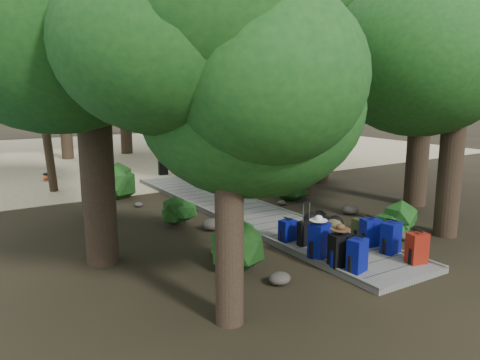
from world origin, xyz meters
TOP-DOWN VIEW (x-y plane):
  - ground at (0.00, 0.00)m, footprint 120.00×120.00m
  - sand_beach at (0.00, 16.00)m, footprint 40.00×22.00m
  - boardwalk at (0.00, 1.00)m, footprint 2.00×12.00m
  - backpack_left_a at (-0.70, -4.17)m, footprint 0.44×0.36m
  - backpack_left_b at (-0.79, -3.79)m, footprint 0.43×0.33m
  - backpack_left_c at (-0.80, -3.18)m, footprint 0.51×0.43m
  - backpack_left_d at (-0.69, -1.96)m, footprint 0.38×0.29m
  - backpack_right_a at (0.65, -4.49)m, footprint 0.44×0.35m
  - backpack_right_b at (0.69, -3.80)m, footprint 0.47×0.37m
  - backpack_right_c at (0.67, -3.24)m, footprint 0.46×0.37m
  - backpack_right_d at (0.78, -2.87)m, footprint 0.40×0.30m
  - duffel_right_khaki at (0.63, -1.95)m, footprint 0.35×0.53m
  - duffel_right_black at (0.64, -1.71)m, footprint 0.66×0.77m
  - suitcase_on_boardwalk at (-0.54, -2.44)m, footprint 0.38×0.25m
  - lone_suitcase_on_sand at (0.45, 8.10)m, footprint 0.41×0.27m
  - hat_brown at (-0.75, -3.74)m, footprint 0.41×0.41m
  - hat_white at (-0.85, -3.20)m, footprint 0.37×0.37m
  - kayak at (-3.88, 9.74)m, footprint 1.53×2.87m
  - sun_lounger at (3.21, 9.62)m, footprint 0.76×1.90m
  - tree_right_a at (3.13, -3.43)m, footprint 4.89×4.89m
  - tree_right_b at (5.15, -0.95)m, footprint 5.41×5.41m
  - tree_right_c at (3.22, 2.10)m, footprint 5.19×5.19m
  - tree_right_d at (5.02, 3.47)m, footprint 6.62×6.62m
  - tree_right_e at (4.54, 7.36)m, footprint 4.85×4.85m
  - tree_right_f at (6.87, 9.31)m, footprint 4.87×4.87m
  - tree_left_a at (-3.71, -4.41)m, footprint 3.73×3.73m
  - tree_left_b at (-4.64, -0.76)m, footprint 5.19×5.19m
  - tree_left_c at (-3.86, 3.02)m, footprint 4.63×4.63m
  - tree_back_a at (-1.93, 15.14)m, footprint 4.95×4.95m
  - tree_back_b at (1.40, 15.59)m, footprint 5.12×5.12m
  - tree_back_c at (5.04, 16.07)m, footprint 5.01×5.01m
  - palm_right_a at (3.32, 6.70)m, footprint 4.00×4.00m
  - palm_right_b at (5.48, 11.15)m, footprint 4.67×4.67m
  - palm_right_c at (2.49, 12.42)m, footprint 4.02×4.02m
  - palm_left_a at (-4.37, 7.07)m, footprint 4.00×4.00m
  - rock_left_a at (-2.17, -3.66)m, footprint 0.42×0.38m
  - rock_left_b at (-2.36, -1.70)m, footprint 0.39×0.35m
  - rock_left_c at (-1.57, 0.02)m, footprint 0.56×0.50m
  - rock_left_d at (-2.36, 3.39)m, footprint 0.26×0.24m
  - rock_right_a at (1.94, -3.15)m, footprint 0.37×0.33m
  - rock_right_b at (2.59, -0.72)m, footprint 0.52×0.47m
  - rock_right_c at (1.56, 1.22)m, footprint 0.27×0.25m
  - rock_right_d at (2.70, 4.44)m, footprint 0.58×0.53m
  - shrub_left_a at (-2.42, -2.69)m, footprint 1.23×1.23m
  - shrub_left_b at (-2.21, 0.89)m, footprint 0.84×0.84m
  - shrub_left_c at (-2.56, 4.91)m, footprint 1.37×1.37m
  - shrub_right_a at (1.95, -2.77)m, footprint 0.95×0.95m
  - shrub_right_b at (2.40, 1.60)m, footprint 1.36×1.36m
  - shrub_right_c at (1.99, 5.21)m, footprint 0.87×0.87m

SIDE VIEW (x-z plane):
  - ground at x=0.00m, z-range 0.00..0.00m
  - sand_beach at x=0.00m, z-range 0.00..0.02m
  - boardwalk at x=0.00m, z-range 0.00..0.12m
  - rock_left_d at x=-2.36m, z-range 0.00..0.15m
  - rock_right_c at x=1.56m, z-range 0.00..0.15m
  - rock_right_a at x=1.94m, z-range 0.00..0.20m
  - rock_left_b at x=-2.36m, z-range 0.00..0.22m
  - rock_left_a at x=-2.17m, z-range 0.00..0.23m
  - rock_right_b at x=2.59m, z-range 0.00..0.29m
  - rock_left_c at x=-1.57m, z-range 0.00..0.31m
  - rock_right_d at x=2.70m, z-range 0.00..0.32m
  - kayak at x=-3.88m, z-range 0.02..0.30m
  - duffel_right_khaki at x=0.63m, z-range 0.12..0.47m
  - sun_lounger at x=3.21m, z-range 0.02..0.62m
  - lone_suitcase_on_sand at x=0.45m, z-range 0.02..0.62m
  - duffel_right_black at x=0.64m, z-range 0.12..0.53m
  - shrub_left_b at x=-2.21m, z-range 0.00..0.75m
  - shrub_right_c at x=1.99m, z-range 0.00..0.78m
  - backpack_left_d at x=-0.69m, z-range 0.12..0.67m
  - suitcase_on_boardwalk at x=-0.54m, z-range 0.12..0.67m
  - backpack_right_d at x=0.78m, z-range 0.12..0.71m
  - shrub_right_a at x=1.95m, z-range 0.00..0.86m
  - backpack_right_c at x=0.67m, z-range 0.12..0.81m
  - backpack_right_a at x=0.65m, z-range 0.12..0.82m
  - backpack_left_a at x=-0.70m, z-range 0.12..0.84m
  - backpack_left_b at x=-0.79m, z-range 0.12..0.86m
  - backpack_right_b at x=0.69m, z-range 0.12..0.87m
  - backpack_left_c at x=-0.80m, z-range 0.12..0.93m
  - shrub_left_a at x=-2.42m, z-range 0.00..1.11m
  - shrub_right_b at x=2.40m, z-range 0.00..1.22m
  - shrub_left_c at x=-2.56m, z-range 0.00..1.24m
  - hat_brown at x=-0.75m, z-range 0.86..0.98m
  - hat_white at x=-0.85m, z-range 0.93..1.05m
  - tree_left_a at x=-3.71m, z-range 0.00..6.22m
  - palm_left_a at x=-4.37m, z-range 0.00..6.37m
  - palm_right_c at x=2.49m, z-range 0.00..6.40m
  - palm_right_a at x=3.32m, z-range 0.00..6.82m
  - tree_left_c at x=-3.86m, z-range 0.00..8.06m
  - tree_right_a at x=3.13m, z-range 0.00..8.15m
  - tree_back_a at x=-1.93m, z-range 0.00..8.56m
  - tree_right_f at x=6.87m, z-range 0.00..8.70m
  - tree_right_e at x=4.54m, z-range 0.00..8.73m
  - tree_right_c at x=3.22m, z-range 0.00..8.98m
  - tree_back_c at x=5.04m, z-range 0.00..9.02m
  - palm_right_b at x=5.48m, z-range 0.00..9.03m
  - tree_back_b at x=1.40m, z-range 0.00..9.14m
  - tree_left_b at x=-4.64m, z-range 0.00..9.35m
  - tree_right_b at x=5.15m, z-range 0.00..9.67m
  - tree_right_d at x=5.02m, z-range 0.00..12.14m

